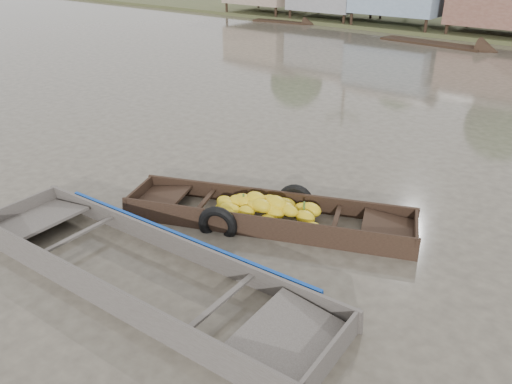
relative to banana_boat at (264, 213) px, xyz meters
The scene contains 3 objects.
ground 0.96m from the banana_boat, 68.49° to the right, with size 120.00×120.00×0.00m, color #453F35.
banana_boat is the anchor object (origin of this frame).
viewer_boat 3.03m from the banana_boat, 96.23° to the right, with size 7.81×2.61×0.62m.
Camera 1 is at (5.58, -6.56, 5.41)m, focal length 35.00 mm.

